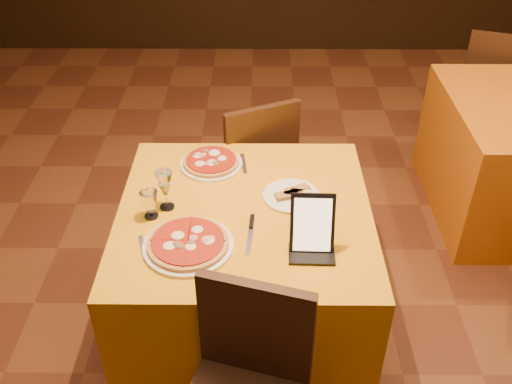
{
  "coord_description": "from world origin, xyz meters",
  "views": [
    {
      "loc": [
        -0.3,
        -2.09,
        2.27
      ],
      "look_at": [
        -0.32,
        -0.16,
        0.86
      ],
      "focal_mm": 40.0,
      "sensor_mm": 36.0,
      "label": 1
    }
  ],
  "objects_px": {
    "chair_main_far": "(248,163)",
    "water_glass": "(150,205)",
    "pizza_near": "(188,244)",
    "chair_side_far": "(490,86)",
    "tablet": "(312,224)",
    "main_table": "(245,272)",
    "wine_glass": "(165,190)",
    "pizza_far": "(211,163)"
  },
  "relations": [
    {
      "from": "wine_glass",
      "to": "chair_side_far",
      "type": "bearing_deg",
      "value": 41.45
    },
    {
      "from": "water_glass",
      "to": "pizza_near",
      "type": "bearing_deg",
      "value": -47.33
    },
    {
      "from": "main_table",
      "to": "tablet",
      "type": "height_order",
      "value": "tablet"
    },
    {
      "from": "main_table",
      "to": "pizza_far",
      "type": "bearing_deg",
      "value": 115.8
    },
    {
      "from": "chair_side_far",
      "to": "tablet",
      "type": "relative_size",
      "value": 3.73
    },
    {
      "from": "pizza_near",
      "to": "tablet",
      "type": "height_order",
      "value": "tablet"
    },
    {
      "from": "wine_glass",
      "to": "water_glass",
      "type": "height_order",
      "value": "wine_glass"
    },
    {
      "from": "chair_main_far",
      "to": "tablet",
      "type": "distance_m",
      "value": 1.16
    },
    {
      "from": "chair_main_far",
      "to": "pizza_far",
      "type": "bearing_deg",
      "value": 45.6
    },
    {
      "from": "chair_main_far",
      "to": "pizza_near",
      "type": "relative_size",
      "value": 2.51
    },
    {
      "from": "chair_main_far",
      "to": "pizza_near",
      "type": "bearing_deg",
      "value": 53.76
    },
    {
      "from": "chair_main_far",
      "to": "water_glass",
      "type": "relative_size",
      "value": 7.0
    },
    {
      "from": "water_glass",
      "to": "tablet",
      "type": "relative_size",
      "value": 0.53
    },
    {
      "from": "main_table",
      "to": "tablet",
      "type": "xyz_separation_m",
      "value": [
        0.27,
        -0.24,
        0.49
      ]
    },
    {
      "from": "water_glass",
      "to": "main_table",
      "type": "bearing_deg",
      "value": 7.29
    },
    {
      "from": "pizza_near",
      "to": "water_glass",
      "type": "distance_m",
      "value": 0.27
    },
    {
      "from": "tablet",
      "to": "pizza_near",
      "type": "bearing_deg",
      "value": -177.97
    },
    {
      "from": "wine_glass",
      "to": "water_glass",
      "type": "xyz_separation_m",
      "value": [
        -0.06,
        -0.06,
        -0.03
      ]
    },
    {
      "from": "chair_side_far",
      "to": "tablet",
      "type": "xyz_separation_m",
      "value": [
        -1.46,
        -2.08,
        0.41
      ]
    },
    {
      "from": "main_table",
      "to": "chair_side_far",
      "type": "bearing_deg",
      "value": 46.75
    },
    {
      "from": "main_table",
      "to": "tablet",
      "type": "distance_m",
      "value": 0.61
    },
    {
      "from": "pizza_far",
      "to": "water_glass",
      "type": "bearing_deg",
      "value": -119.79
    },
    {
      "from": "tablet",
      "to": "wine_glass",
      "type": "bearing_deg",
      "value": 158.98
    },
    {
      "from": "chair_side_far",
      "to": "pizza_far",
      "type": "xyz_separation_m",
      "value": [
        -1.9,
        -1.49,
        0.31
      ]
    },
    {
      "from": "chair_main_far",
      "to": "water_glass",
      "type": "xyz_separation_m",
      "value": [
        -0.4,
        -0.86,
        0.36
      ]
    },
    {
      "from": "chair_main_far",
      "to": "wine_glass",
      "type": "distance_m",
      "value": 0.95
    },
    {
      "from": "water_glass",
      "to": "wine_glass",
      "type": "bearing_deg",
      "value": 47.48
    },
    {
      "from": "chair_main_far",
      "to": "tablet",
      "type": "xyz_separation_m",
      "value": [
        0.27,
        -1.05,
        0.41
      ]
    },
    {
      "from": "water_glass",
      "to": "chair_side_far",
      "type": "bearing_deg",
      "value": 41.63
    },
    {
      "from": "chair_side_far",
      "to": "pizza_far",
      "type": "height_order",
      "value": "chair_side_far"
    },
    {
      "from": "pizza_near",
      "to": "wine_glass",
      "type": "height_order",
      "value": "wine_glass"
    },
    {
      "from": "water_glass",
      "to": "chair_main_far",
      "type": "bearing_deg",
      "value": 65.35
    },
    {
      "from": "chair_main_far",
      "to": "pizza_near",
      "type": "height_order",
      "value": "chair_main_far"
    },
    {
      "from": "chair_main_far",
      "to": "chair_side_far",
      "type": "xyz_separation_m",
      "value": [
        1.73,
        1.03,
        0.0
      ]
    },
    {
      "from": "main_table",
      "to": "chair_side_far",
      "type": "distance_m",
      "value": 2.53
    },
    {
      "from": "chair_side_far",
      "to": "wine_glass",
      "type": "xyz_separation_m",
      "value": [
        -2.07,
        -1.83,
        0.39
      ]
    },
    {
      "from": "main_table",
      "to": "pizza_far",
      "type": "relative_size",
      "value": 3.67
    },
    {
      "from": "main_table",
      "to": "wine_glass",
      "type": "bearing_deg",
      "value": 177.7
    },
    {
      "from": "pizza_near",
      "to": "wine_glass",
      "type": "relative_size",
      "value": 1.91
    },
    {
      "from": "main_table",
      "to": "water_glass",
      "type": "bearing_deg",
      "value": -172.71
    },
    {
      "from": "pizza_far",
      "to": "wine_glass",
      "type": "height_order",
      "value": "wine_glass"
    },
    {
      "from": "tablet",
      "to": "chair_main_far",
      "type": "bearing_deg",
      "value": 105.97
    }
  ]
}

